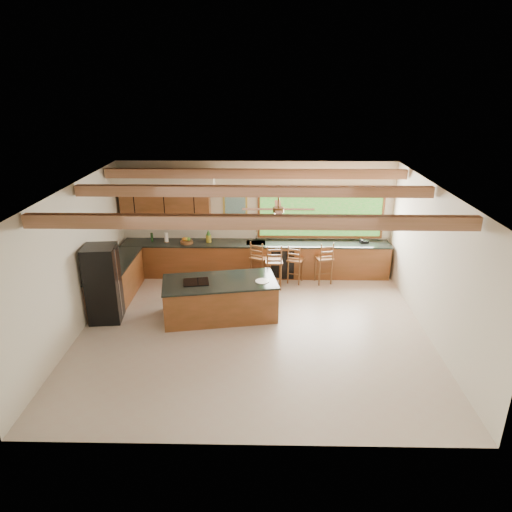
{
  "coord_description": "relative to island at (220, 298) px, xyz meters",
  "views": [
    {
      "loc": [
        0.22,
        -8.4,
        4.93
      ],
      "look_at": [
        0.04,
        0.8,
        1.36
      ],
      "focal_mm": 32.0,
      "sensor_mm": 36.0,
      "label": 1
    }
  ],
  "objects": [
    {
      "name": "bar_stool_a",
      "position": [
        0.85,
        1.79,
        0.25
      ],
      "size": [
        0.54,
        0.55,
        1.15
      ],
      "rotation": [
        0.0,
        0.0,
        -0.43
      ],
      "color": "brown",
      "rests_on": "ground"
    },
    {
      "name": "ground",
      "position": [
        0.75,
        -0.6,
        -0.43
      ],
      "size": [
        7.2,
        7.2,
        0.0
      ],
      "primitive_type": "plane",
      "color": "#BAAA9A",
      "rests_on": "ground"
    },
    {
      "name": "room_shell",
      "position": [
        0.58,
        0.05,
        1.78
      ],
      "size": [
        7.27,
        6.54,
        3.02
      ],
      "color": "beige",
      "rests_on": "ground"
    },
    {
      "name": "bar_stool_c",
      "position": [
        1.77,
        1.79,
        0.19
      ],
      "size": [
        0.48,
        0.48,
        1.04
      ],
      "rotation": [
        0.0,
        0.0,
        -0.34
      ],
      "color": "brown",
      "rests_on": "ground"
    },
    {
      "name": "island",
      "position": [
        0.0,
        0.0,
        0.0
      ],
      "size": [
        2.61,
        1.56,
        0.87
      ],
      "rotation": [
        0.0,
        0.0,
        0.17
      ],
      "color": "brown",
      "rests_on": "ground"
    },
    {
      "name": "bar_stool_b",
      "position": [
        1.21,
        1.44,
        0.27
      ],
      "size": [
        0.44,
        0.44,
        1.19
      ],
      "rotation": [
        0.0,
        0.0,
        0.04
      ],
      "color": "brown",
      "rests_on": "ground"
    },
    {
      "name": "counter_run",
      "position": [
        -0.07,
        1.92,
        0.04
      ],
      "size": [
        7.12,
        3.1,
        1.27
      ],
      "color": "brown",
      "rests_on": "ground"
    },
    {
      "name": "refrigerator",
      "position": [
        -2.47,
        -0.2,
        0.42
      ],
      "size": [
        0.73,
        0.71,
        1.7
      ],
      "rotation": [
        0.0,
        0.0,
        0.1
      ],
      "color": "black",
      "rests_on": "ground"
    },
    {
      "name": "bar_stool_d",
      "position": [
        2.49,
        1.79,
        0.24
      ],
      "size": [
        0.49,
        0.49,
        1.13
      ],
      "rotation": [
        0.0,
        0.0,
        0.24
      ],
      "color": "brown",
      "rests_on": "ground"
    }
  ]
}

